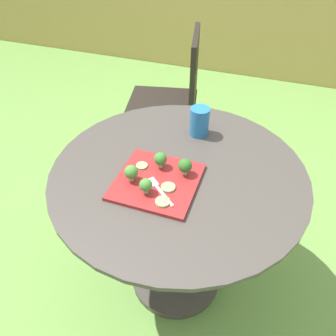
{
  "coord_description": "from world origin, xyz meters",
  "views": [
    {
      "loc": [
        0.27,
        -0.88,
        1.54
      ],
      "look_at": [
        -0.03,
        -0.05,
        0.77
      ],
      "focal_mm": 35.41,
      "sensor_mm": 36.0,
      "label": 1
    }
  ],
  "objects_px": {
    "salad_plate": "(157,181)",
    "drinking_glass": "(199,123)",
    "fork": "(159,189)",
    "patio_chair": "(176,93)"
  },
  "relations": [
    {
      "from": "salad_plate",
      "to": "drinking_glass",
      "type": "height_order",
      "value": "drinking_glass"
    },
    {
      "from": "salad_plate",
      "to": "fork",
      "type": "height_order",
      "value": "fork"
    },
    {
      "from": "drinking_glass",
      "to": "fork",
      "type": "height_order",
      "value": "drinking_glass"
    },
    {
      "from": "salad_plate",
      "to": "drinking_glass",
      "type": "xyz_separation_m",
      "value": [
        0.06,
        0.34,
        0.05
      ]
    },
    {
      "from": "patio_chair",
      "to": "fork",
      "type": "xyz_separation_m",
      "value": [
        0.29,
        -1.06,
        0.22
      ]
    },
    {
      "from": "drinking_glass",
      "to": "salad_plate",
      "type": "bearing_deg",
      "value": -99.69
    },
    {
      "from": "salad_plate",
      "to": "fork",
      "type": "bearing_deg",
      "value": -62.1
    },
    {
      "from": "patio_chair",
      "to": "drinking_glass",
      "type": "distance_m",
      "value": 0.8
    },
    {
      "from": "salad_plate",
      "to": "fork",
      "type": "distance_m",
      "value": 0.05
    },
    {
      "from": "patio_chair",
      "to": "salad_plate",
      "type": "xyz_separation_m",
      "value": [
        0.26,
        -1.02,
        0.21
      ]
    }
  ]
}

